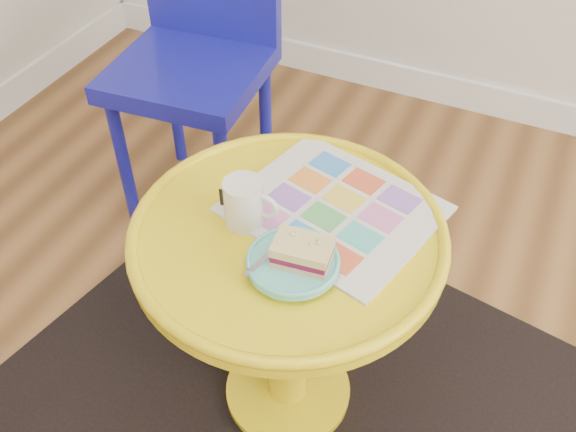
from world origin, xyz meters
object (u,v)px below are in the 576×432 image
at_px(chair, 198,41).
at_px(newspaper, 334,209).
at_px(side_table, 288,286).
at_px(plate, 293,263).
at_px(mug, 245,202).

xyz_separation_m(chair, newspaper, (0.63, -0.53, 0.04)).
height_order(side_table, newspaper, newspaper).
distance_m(newspaper, plate, 0.18).
height_order(chair, plate, chair).
distance_m(chair, mug, 0.80).
xyz_separation_m(newspaper, plate, (-0.01, -0.18, 0.01)).
xyz_separation_m(mug, plate, (0.13, -0.07, -0.03)).
height_order(side_table, chair, chair).
relative_size(side_table, newspaper, 1.63).
xyz_separation_m(side_table, chair, (-0.57, 0.62, 0.12)).
bearing_deg(mug, side_table, 3.95).
xyz_separation_m(chair, plate, (0.62, -0.70, 0.06)).
bearing_deg(newspaper, plate, -77.90).
relative_size(newspaper, plate, 2.23).
bearing_deg(newspaper, side_table, -107.13).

